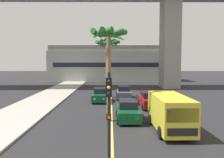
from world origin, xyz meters
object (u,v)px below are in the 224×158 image
at_px(car_queue_second, 128,111).
at_px(traffic_light_median_near, 109,109).
at_px(palm_tree_near_median, 108,51).
at_px(palm_tree_farthest_median, 109,49).
at_px(car_queue_front, 101,95).
at_px(car_queue_fourth, 149,100).
at_px(car_queue_third, 124,93).
at_px(palm_tree_far_median, 109,42).
at_px(delivery_van, 170,112).
at_px(palm_tree_mid_median, 110,50).

distance_m(car_queue_second, traffic_light_median_near, 9.16).
xyz_separation_m(palm_tree_near_median, palm_tree_farthest_median, (-0.00, 12.77, 0.97)).
xyz_separation_m(car_queue_front, palm_tree_farthest_median, (0.77, 16.00, 6.15)).
height_order(car_queue_second, traffic_light_median_near, traffic_light_median_near).
height_order(car_queue_fourth, traffic_light_median_near, traffic_light_median_near).
bearing_deg(car_queue_third, car_queue_fourth, -68.41).
bearing_deg(car_queue_second, palm_tree_far_median, -168.07).
height_order(car_queue_front, car_queue_second, same).
distance_m(delivery_van, palm_tree_mid_median, 23.35).
bearing_deg(car_queue_second, palm_tree_mid_median, 94.40).
bearing_deg(palm_tree_mid_median, car_queue_second, -85.60).
height_order(delivery_van, palm_tree_near_median, palm_tree_near_median).
distance_m(car_queue_front, car_queue_third, 3.52).
relative_size(palm_tree_mid_median, palm_tree_farthest_median, 0.91).
bearing_deg(palm_tree_near_median, car_queue_fourth, -57.71).
xyz_separation_m(delivery_van, palm_tree_farthest_median, (-4.31, 27.44, 5.58)).
bearing_deg(traffic_light_median_near, car_queue_third, 84.98).
height_order(delivery_van, palm_tree_mid_median, palm_tree_mid_median).
xyz_separation_m(delivery_van, palm_tree_mid_median, (-4.06, 22.43, 5.08)).
bearing_deg(car_queue_third, traffic_light_median_near, -95.02).
bearing_deg(car_queue_fourth, car_queue_third, 111.59).
bearing_deg(delivery_van, palm_tree_mid_median, 100.27).
xyz_separation_m(car_queue_second, car_queue_third, (0.27, 10.65, 0.00)).
xyz_separation_m(car_queue_second, palm_tree_near_median, (-1.74, 11.73, 5.18)).
xyz_separation_m(traffic_light_median_near, palm_tree_mid_median, (-0.06, 28.31, 3.66)).
bearing_deg(palm_tree_mid_median, palm_tree_near_median, -91.77).
distance_m(palm_tree_mid_median, palm_tree_farthest_median, 5.05).
distance_m(car_queue_front, delivery_van, 12.53).
distance_m(traffic_light_median_near, palm_tree_mid_median, 28.54).
bearing_deg(palm_tree_near_median, delivery_van, -73.66).
bearing_deg(palm_tree_near_median, palm_tree_mid_median, 88.23).
bearing_deg(traffic_light_median_near, car_queue_second, 80.73).
relative_size(delivery_van, palm_tree_mid_median, 0.66).
height_order(car_queue_second, palm_tree_mid_median, palm_tree_mid_median).
bearing_deg(palm_tree_farthest_median, traffic_light_median_near, -89.49).
bearing_deg(palm_tree_near_median, palm_tree_farthest_median, 90.01).
height_order(car_queue_front, car_queue_fourth, same).
height_order(car_queue_front, palm_tree_near_median, palm_tree_near_median).
bearing_deg(car_queue_fourth, palm_tree_near_median, 122.29).
relative_size(traffic_light_median_near, palm_tree_near_median, 0.57).
bearing_deg(palm_tree_far_median, car_queue_fourth, 53.21).
relative_size(car_queue_second, palm_tree_mid_median, 0.52).
xyz_separation_m(car_queue_front, delivery_van, (5.08, -11.44, 0.57)).
xyz_separation_m(car_queue_third, palm_tree_mid_median, (-1.77, 8.82, 5.65)).
bearing_deg(car_queue_front, palm_tree_near_median, 76.56).
height_order(car_queue_third, palm_tree_mid_median, palm_tree_mid_median).
distance_m(car_queue_fourth, palm_tree_farthest_median, 20.85).
bearing_deg(car_queue_third, car_queue_front, -142.17).
xyz_separation_m(car_queue_fourth, traffic_light_median_near, (-3.94, -13.85, 1.99)).
relative_size(car_queue_second, car_queue_third, 0.99).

